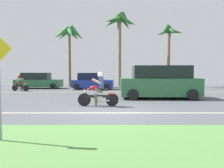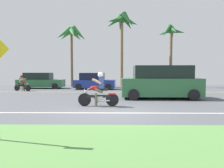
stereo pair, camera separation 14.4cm
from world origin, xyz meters
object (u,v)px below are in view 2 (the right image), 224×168
Objects in this scene: motorcyclist at (99,92)px; parked_car_0 at (40,81)px; palm_tree_0 at (171,36)px; palm_tree_1 at (72,36)px; parked_car_2 at (144,82)px; palm_tree_2 at (122,24)px; suv_nearby at (161,83)px; motorcyclist_distant at (22,84)px; parked_car_1 at (94,82)px.

motorcyclist reaches higher than parked_car_0.
palm_tree_1 is at bearing 178.42° from palm_tree_0.
palm_tree_2 is (-1.91, 4.75, 6.35)m from parked_car_2.
parked_car_2 is 6.79m from palm_tree_0.
parked_car_2 is at bearing -6.62° from parked_car_0.
motorcyclist is at bearing -117.57° from palm_tree_0.
suv_nearby is 13.65m from palm_tree_1.
motorcyclist is 0.52× the size of parked_car_2.
palm_tree_2 is 5.30× the size of motorcyclist_distant.
palm_tree_0 is 10.86m from palm_tree_1.
motorcyclist_distant is at bearing -119.88° from palm_tree_1.
parked_car_2 is (3.47, 9.62, 0.05)m from motorcyclist.
motorcyclist is 12.70m from parked_car_0.
palm_tree_2 reaches higher than parked_car_2.
palm_tree_2 reaches higher than motorcyclist.
parked_car_1 is 6.60m from palm_tree_1.
motorcyclist_distant is (-10.77, 4.86, -0.40)m from suv_nearby.
motorcyclist is 15.50m from palm_tree_0.
palm_tree_2 reaches higher than parked_car_0.
parked_car_0 is 1.14× the size of parked_car_1.
motorcyclist is 0.50× the size of parked_car_1.
motorcyclist is 0.44× the size of parked_car_0.
parked_car_2 reaches higher than parked_car_1.
suv_nearby is at bearing 39.96° from motorcyclist.
parked_car_2 is 2.35× the size of motorcyclist_distant.
palm_tree_2 is at bearing 23.44° from parked_car_0.
palm_tree_1 reaches higher than parked_car_1.
parked_car_1 is 4.70m from parked_car_2.
motorcyclist is at bearing -140.04° from suv_nearby.
parked_car_1 is (5.45, -0.91, -0.01)m from parked_car_0.
motorcyclist reaches higher than parked_car_2.
parked_car_0 is 0.66× the size of palm_tree_0.
motorcyclist_distant is at bearing -161.32° from parked_car_1.
palm_tree_1 is 5.88m from palm_tree_2.
palm_tree_0 reaches higher than parked_car_1.
motorcyclist is 0.39× the size of suv_nearby.
parked_car_0 reaches higher than motorcyclist_distant.
suv_nearby reaches higher than parked_car_0.
palm_tree_1 is at bearing 129.14° from parked_car_1.
motorcyclist_distant is (-8.74, -6.50, -6.51)m from palm_tree_2.
palm_tree_1 is (-7.63, 10.34, 4.61)m from suv_nearby.
palm_tree_1 reaches higher than motorcyclist_distant.
motorcyclist_distant is at bearing 132.40° from motorcyclist.
suv_nearby is (3.59, 3.01, 0.29)m from motorcyclist.
palm_tree_0 is (8.04, 3.16, 4.82)m from parked_car_1.
parked_car_0 reaches higher than parked_car_1.
palm_tree_1 is 0.80× the size of palm_tree_2.
parked_car_1 is at bearing 176.79° from parked_car_2.
suv_nearby is at bearing -37.21° from parked_car_0.
motorcyclist_distant is (-10.65, -1.75, -0.16)m from parked_car_2.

